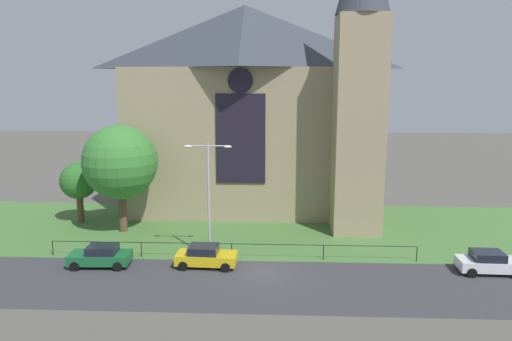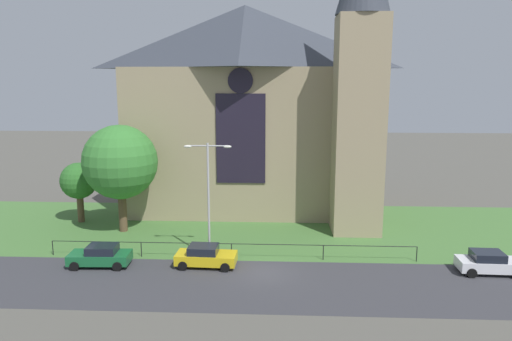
{
  "view_description": "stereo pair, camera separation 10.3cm",
  "coord_description": "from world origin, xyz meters",
  "px_view_note": "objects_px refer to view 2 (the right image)",
  "views": [
    {
      "loc": [
        0.75,
        -30.66,
        12.81
      ],
      "look_at": [
        -1.02,
        8.0,
        5.52
      ],
      "focal_mm": 33.59,
      "sensor_mm": 36.0,
      "label": 1
    },
    {
      "loc": [
        0.85,
        -30.65,
        12.81
      ],
      "look_at": [
        -1.02,
        8.0,
        5.52
      ],
      "focal_mm": 33.59,
      "sensor_mm": 36.0,
      "label": 2
    }
  ],
  "objects_px": {
    "tree_left_far": "(79,181)",
    "parked_car_white": "(489,263)",
    "tree_left_near": "(120,162)",
    "parked_car_yellow": "(206,256)",
    "parked_car_green": "(100,256)",
    "streetlamp_near": "(208,186)",
    "church_building": "(253,107)"
  },
  "relations": [
    {
      "from": "tree_left_near",
      "to": "tree_left_far",
      "type": "bearing_deg",
      "value": 152.04
    },
    {
      "from": "parked_car_yellow",
      "to": "tree_left_near",
      "type": "bearing_deg",
      "value": 140.12
    },
    {
      "from": "church_building",
      "to": "tree_left_far",
      "type": "xyz_separation_m",
      "value": [
        -15.52,
        -5.95,
        -6.47
      ]
    },
    {
      "from": "streetlamp_near",
      "to": "parked_car_green",
      "type": "relative_size",
      "value": 1.99
    },
    {
      "from": "church_building",
      "to": "parked_car_green",
      "type": "relative_size",
      "value": 6.09
    },
    {
      "from": "tree_left_near",
      "to": "streetlamp_near",
      "type": "bearing_deg",
      "value": -36.07
    },
    {
      "from": "church_building",
      "to": "tree_left_near",
      "type": "distance_m",
      "value": 14.34
    },
    {
      "from": "church_building",
      "to": "streetlamp_near",
      "type": "xyz_separation_m",
      "value": [
        -2.37,
        -14.59,
        -4.88
      ]
    },
    {
      "from": "tree_left_far",
      "to": "parked_car_white",
      "type": "bearing_deg",
      "value": -17.89
    },
    {
      "from": "parked_car_white",
      "to": "parked_car_green",
      "type": "bearing_deg",
      "value": -178.2
    },
    {
      "from": "parked_car_green",
      "to": "parked_car_white",
      "type": "height_order",
      "value": "same"
    },
    {
      "from": "streetlamp_near",
      "to": "parked_car_yellow",
      "type": "relative_size",
      "value": 1.99
    },
    {
      "from": "tree_left_near",
      "to": "parked_car_yellow",
      "type": "distance_m",
      "value": 12.47
    },
    {
      "from": "church_building",
      "to": "parked_car_green",
      "type": "distance_m",
      "value": 21.36
    },
    {
      "from": "church_building",
      "to": "parked_car_white",
      "type": "relative_size",
      "value": 6.11
    },
    {
      "from": "parked_car_green",
      "to": "streetlamp_near",
      "type": "bearing_deg",
      "value": -168.45
    },
    {
      "from": "tree_left_far",
      "to": "church_building",
      "type": "bearing_deg",
      "value": 20.99
    },
    {
      "from": "streetlamp_near",
      "to": "parked_car_green",
      "type": "height_order",
      "value": "streetlamp_near"
    },
    {
      "from": "church_building",
      "to": "parked_car_green",
      "type": "height_order",
      "value": "church_building"
    },
    {
      "from": "parked_car_yellow",
      "to": "parked_car_white",
      "type": "xyz_separation_m",
      "value": [
        19.29,
        -0.28,
        0.0
      ]
    },
    {
      "from": "tree_left_near",
      "to": "parked_car_yellow",
      "type": "xyz_separation_m",
      "value": [
        8.32,
        -7.64,
        -5.28
      ]
    },
    {
      "from": "church_building",
      "to": "parked_car_white",
      "type": "height_order",
      "value": "church_building"
    },
    {
      "from": "church_building",
      "to": "tree_left_far",
      "type": "relative_size",
      "value": 4.71
    },
    {
      "from": "tree_left_far",
      "to": "parked_car_green",
      "type": "bearing_deg",
      "value": -61.28
    },
    {
      "from": "parked_car_yellow",
      "to": "parked_car_green",
      "type": "bearing_deg",
      "value": -175.11
    },
    {
      "from": "parked_car_white",
      "to": "tree_left_near",
      "type": "bearing_deg",
      "value": 165.79
    },
    {
      "from": "streetlamp_near",
      "to": "tree_left_far",
      "type": "bearing_deg",
      "value": 146.71
    },
    {
      "from": "streetlamp_near",
      "to": "parked_car_white",
      "type": "xyz_separation_m",
      "value": [
        19.24,
        -1.82,
        -4.65
      ]
    },
    {
      "from": "church_building",
      "to": "parked_car_green",
      "type": "xyz_separation_m",
      "value": [
        -9.79,
        -16.41,
        -9.53
      ]
    },
    {
      "from": "parked_car_yellow",
      "to": "parked_car_white",
      "type": "relative_size",
      "value": 1.01
    },
    {
      "from": "church_building",
      "to": "parked_car_green",
      "type": "bearing_deg",
      "value": -120.82
    },
    {
      "from": "tree_left_far",
      "to": "parked_car_white",
      "type": "height_order",
      "value": "tree_left_far"
    }
  ]
}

